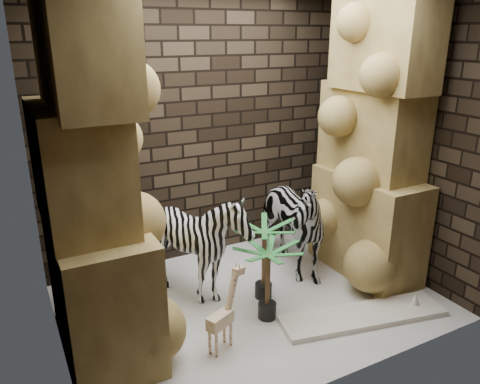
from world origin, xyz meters
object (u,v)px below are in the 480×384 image
surfboard (363,316)px  giraffe_toy (220,312)px  zebra_right (285,213)px  palm_back (268,282)px  zebra_left (198,249)px  palm_front (264,261)px

surfboard → giraffe_toy: bearing=-177.1°
giraffe_toy → surfboard: giraffe_toy is taller
zebra_right → palm_back: bearing=-131.2°
zebra_left → surfboard: (1.20, -1.06, -0.50)m
giraffe_toy → palm_front: 0.91m
palm_front → surfboard: bearing=-49.9°
zebra_right → zebra_left: bearing=-174.9°
palm_front → giraffe_toy: bearing=-143.8°
giraffe_toy → palm_front: size_ratio=0.89×
giraffe_toy → palm_front: (0.73, 0.53, 0.04)m
zebra_right → palm_front: (-0.49, -0.38, -0.27)m
zebra_right → zebra_left: zebra_right is taller
zebra_right → palm_front: zebra_right is taller
palm_front → surfboard: 1.05m
giraffe_toy → zebra_left: bearing=54.7°
zebra_right → giraffe_toy: zebra_right is taller
surfboard → palm_front: bearing=142.0°
palm_back → giraffe_toy: bearing=-160.0°
giraffe_toy → palm_back: bearing=-4.1°
zebra_left → palm_back: bearing=-39.4°
zebra_left → surfboard: bearing=-24.2°
zebra_left → palm_front: 0.65m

